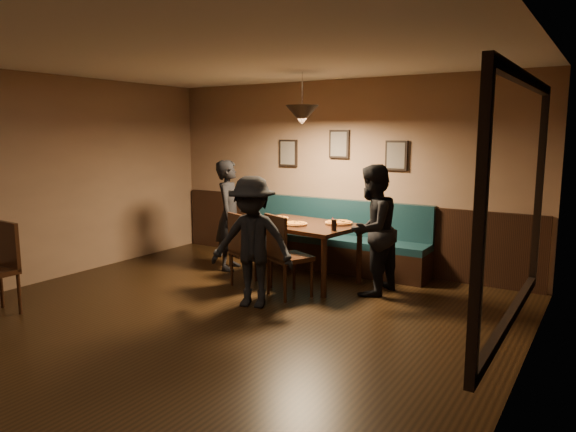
% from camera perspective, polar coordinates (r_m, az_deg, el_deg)
% --- Properties ---
extents(floor, '(7.00, 7.00, 0.00)m').
position_cam_1_polar(floor, '(5.51, -11.52, -12.66)').
color(floor, black).
rests_on(floor, ground).
extents(ceiling, '(7.00, 7.00, 0.00)m').
position_cam_1_polar(ceiling, '(5.19, -12.52, 17.46)').
color(ceiling, silver).
rests_on(ceiling, ground).
extents(wall_back, '(6.00, 0.00, 6.00)m').
position_cam_1_polar(wall_back, '(8.05, 5.61, 4.54)').
color(wall_back, '#8C704F').
rests_on(wall_back, ground).
extents(wall_left, '(0.00, 7.00, 7.00)m').
position_cam_1_polar(wall_left, '(7.56, -28.63, 3.21)').
color(wall_left, '#8C704F').
rests_on(wall_left, ground).
extents(wall_right, '(0.00, 7.00, 7.00)m').
position_cam_1_polar(wall_right, '(3.78, 22.89, -1.11)').
color(wall_right, '#8C704F').
rests_on(wall_right, ground).
extents(wainscot, '(5.88, 0.06, 1.00)m').
position_cam_1_polar(wainscot, '(8.14, 5.42, -1.80)').
color(wainscot, black).
rests_on(wainscot, ground).
extents(booth_bench, '(3.00, 0.60, 1.00)m').
position_cam_1_polar(booth_bench, '(7.90, 4.54, -2.12)').
color(booth_bench, '#0F232D').
rests_on(booth_bench, ground).
extents(window_frame, '(0.06, 2.56, 1.86)m').
position_cam_1_polar(window_frame, '(4.26, 23.54, 1.28)').
color(window_frame, black).
rests_on(window_frame, wall_right).
extents(window_glass, '(0.00, 2.40, 2.40)m').
position_cam_1_polar(window_glass, '(4.26, 23.14, 1.31)').
color(window_glass, black).
rests_on(window_glass, wall_right).
extents(picture_left, '(0.32, 0.04, 0.42)m').
position_cam_1_polar(picture_left, '(8.44, 0.03, 6.83)').
color(picture_left, black).
rests_on(picture_left, wall_back).
extents(picture_center, '(0.32, 0.04, 0.42)m').
position_cam_1_polar(picture_center, '(8.00, 5.56, 7.74)').
color(picture_center, black).
rests_on(picture_center, wall_back).
extents(picture_right, '(0.32, 0.04, 0.42)m').
position_cam_1_polar(picture_right, '(7.64, 11.63, 6.42)').
color(picture_right, black).
rests_on(picture_right, wall_back).
extents(pendant_lamp, '(0.44, 0.44, 0.25)m').
position_cam_1_polar(pendant_lamp, '(7.05, 1.54, 10.87)').
color(pendant_lamp, black).
rests_on(pendant_lamp, ceiling).
extents(dining_table, '(1.62, 1.16, 0.80)m').
position_cam_1_polar(dining_table, '(7.23, 1.48, -3.92)').
color(dining_table, black).
rests_on(dining_table, floor).
extents(chair_near_left, '(0.57, 0.57, 0.99)m').
position_cam_1_polar(chair_near_left, '(6.95, -4.03, -3.69)').
color(chair_near_left, black).
rests_on(chair_near_left, floor).
extents(chair_near_right, '(0.61, 0.61, 1.03)m').
position_cam_1_polar(chair_near_right, '(6.54, 0.19, -4.28)').
color(chair_near_right, black).
rests_on(chair_near_right, floor).
extents(diner_left, '(0.58, 0.69, 1.63)m').
position_cam_1_polar(diner_left, '(7.84, -6.31, 0.09)').
color(diner_left, black).
rests_on(diner_left, floor).
extents(diner_right, '(0.72, 0.87, 1.64)m').
position_cam_1_polar(diner_right, '(6.66, 9.05, -1.50)').
color(diner_right, black).
rests_on(diner_right, floor).
extents(diner_front, '(1.11, 0.83, 1.53)m').
position_cam_1_polar(diner_front, '(6.13, -3.89, -2.83)').
color(diner_front, black).
rests_on(diner_front, floor).
extents(pizza_a, '(0.37, 0.37, 0.04)m').
position_cam_1_polar(pizza_a, '(7.44, -1.23, -0.25)').
color(pizza_a, '#C38224').
rests_on(pizza_a, dining_table).
extents(pizza_b, '(0.42, 0.42, 0.04)m').
position_cam_1_polar(pizza_b, '(6.99, 0.77, -0.85)').
color(pizza_b, '#C36C24').
rests_on(pizza_b, dining_table).
extents(pizza_c, '(0.41, 0.41, 0.04)m').
position_cam_1_polar(pizza_c, '(7.10, 5.49, -0.72)').
color(pizza_c, '#D15C27').
rests_on(pizza_c, dining_table).
extents(soda_glass, '(0.09, 0.09, 0.14)m').
position_cam_1_polar(soda_glass, '(6.62, 4.99, -0.97)').
color(soda_glass, black).
rests_on(soda_glass, dining_table).
extents(tabasco_bottle, '(0.04, 0.04, 0.13)m').
position_cam_1_polar(tabasco_bottle, '(6.85, 4.85, -0.67)').
color(tabasco_bottle, maroon).
rests_on(tabasco_bottle, dining_table).
extents(napkin_a, '(0.21, 0.21, 0.01)m').
position_cam_1_polar(napkin_a, '(7.67, -1.13, -0.09)').
color(napkin_a, '#1C6929').
rests_on(napkin_a, dining_table).
extents(napkin_b, '(0.19, 0.19, 0.01)m').
position_cam_1_polar(napkin_b, '(7.23, -3.49, -0.66)').
color(napkin_b, '#1F752C').
rests_on(napkin_b, dining_table).
extents(cutlery_set, '(0.19, 0.05, 0.00)m').
position_cam_1_polar(cutlery_set, '(6.87, 0.14, -1.17)').
color(cutlery_set, silver).
rests_on(cutlery_set, dining_table).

